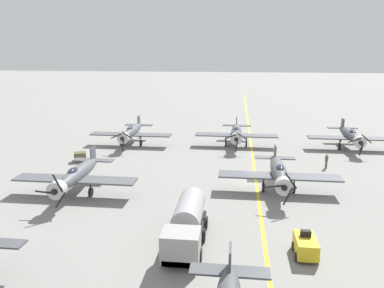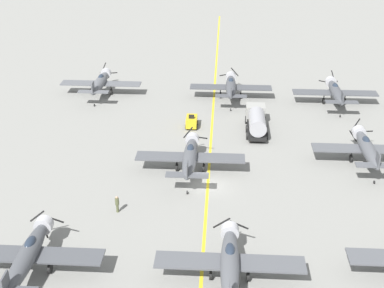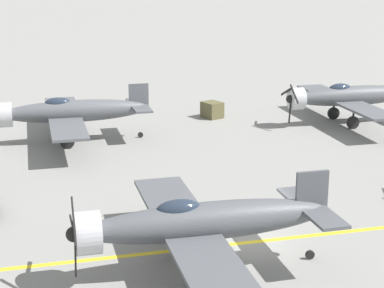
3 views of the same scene
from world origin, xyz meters
TOP-DOWN VIEW (x-y plane):
  - ground_plane at (0.00, 0.00)m, footprint 400.00×400.00m
  - taxiway_stripe at (0.00, 0.00)m, footprint 0.30×160.00m
  - airplane_near_right at (17.75, -13.78)m, footprint 12.00×9.98m
  - airplane_mid_center at (-2.06, 2.70)m, footprint 12.00×9.98m
  - airplane_near_left at (-13.93, -15.18)m, footprint 12.00×9.98m
  - airplane_mid_right at (17.67, 6.00)m, footprint 12.00×9.98m
  - airplane_near_center at (2.24, -15.15)m, footprint 12.00×9.98m
  - fuel_tanker at (5.72, 14.17)m, footprint 2.68×8.00m
  - tow_tractor at (-2.67, 14.95)m, footprint 1.57×2.60m
  - ground_crew_walking at (-8.59, -5.62)m, footprint 0.39×0.39m
  - supply_crate_by_tanker at (21.98, -4.79)m, footprint 1.79×1.66m

SIDE VIEW (x-z plane):
  - ground_plane at x=0.00m, z-range 0.00..0.00m
  - taxiway_stripe at x=0.00m, z-range 0.00..0.01m
  - supply_crate_by_tanker at x=21.98m, z-range 0.00..1.20m
  - tow_tractor at x=-2.67m, z-range -0.11..1.69m
  - ground_crew_walking at x=-8.59m, z-range 0.08..1.85m
  - fuel_tanker at x=5.72m, z-range 0.02..3.00m
  - airplane_near_right at x=17.75m, z-range 0.19..3.84m
  - airplane_mid_center at x=-2.06m, z-range 0.19..3.84m
  - airplane_near_center at x=2.24m, z-range 0.19..3.84m
  - airplane_near_left at x=-13.93m, z-range 0.19..3.84m
  - airplane_mid_right at x=17.67m, z-range 0.18..3.84m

